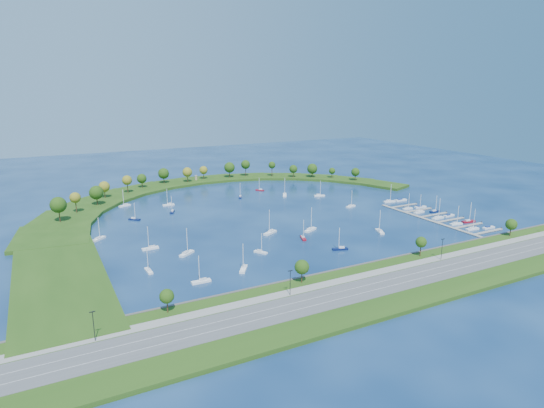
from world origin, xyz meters
name	(u,v)px	position (x,y,z in m)	size (l,w,h in m)	color
ground	(269,213)	(0.00, 0.00, 0.00)	(700.00, 700.00, 0.00)	#082046
south_shoreline	(404,279)	(0.03, -122.88, 1.00)	(420.00, 43.10, 11.60)	#254713
breakwater	(177,203)	(-46.33, 48.72, 0.99)	(286.74, 247.64, 2.00)	#254713
breakwater_trees	(197,177)	(-19.04, 86.33, 10.62)	(239.11, 94.03, 15.07)	#382314
harbor_tower	(196,178)	(-10.32, 116.15, 4.09)	(2.60, 2.60, 4.06)	gray
dock_system	(437,218)	(85.30, -61.00, 0.35)	(24.28, 82.00, 1.60)	gray
moored_boat_0	(149,270)	(-91.71, -63.22, 0.87)	(2.37, 7.46, 10.85)	white
moored_boat_1	(261,251)	(-37.82, -64.81, 0.86)	(5.34, 6.93, 10.23)	white
moored_boat_2	(310,229)	(2.87, -45.85, 0.95)	(9.36, 6.50, 13.53)	white
moored_boat_3	(172,211)	(-55.44, 29.07, 0.88)	(5.07, 7.63, 10.95)	#0A1542
moored_boat_4	(260,190)	(23.60, 61.07, 0.86)	(5.72, 6.71, 10.19)	maroon
moored_boat_5	(270,232)	(-19.54, -39.76, 0.96)	(9.55, 6.81, 13.87)	white
moored_boat_6	(169,204)	(-52.73, 48.04, 0.90)	(8.00, 2.54, 11.63)	white
moored_boat_7	(340,248)	(-0.64, -79.10, 0.89)	(8.16, 4.50, 11.56)	#0A1542
moored_boat_8	(240,196)	(0.42, 46.69, 0.88)	(5.22, 7.79, 11.20)	#0A1542
moored_boat_9	(351,206)	(55.73, -13.31, 0.89)	(8.12, 4.10, 11.50)	white
moored_boat_10	(244,268)	(-54.01, -80.66, 0.92)	(6.73, 8.48, 12.61)	white
moored_boat_11	(187,253)	(-70.57, -50.37, 0.94)	(8.78, 7.31, 13.23)	white
moored_boat_12	(134,219)	(-80.81, 22.62, 0.88)	(6.74, 6.64, 10.86)	#0A1542
moored_boat_13	(150,248)	(-84.30, -34.50, 0.91)	(8.36, 2.69, 12.15)	white
moored_boat_14	(125,205)	(-79.80, 59.71, 0.90)	(8.37, 4.78, 11.87)	white
moored_boat_15	(380,231)	(35.69, -66.19, 0.93)	(5.32, 9.05, 12.86)	white
moored_boat_16	(285,194)	(32.42, 36.93, 0.96)	(6.81, 9.45, 13.74)	white
moored_boat_17	(303,237)	(-8.14, -56.01, 0.87)	(4.33, 7.57, 10.73)	maroon
moored_boat_18	(319,195)	(54.40, 23.27, 0.90)	(8.33, 4.69, 11.80)	white
moored_boat_19	(201,281)	(-75.03, -84.80, 0.91)	(8.19, 2.39, 11.99)	white
moored_boat_20	(99,238)	(-105.06, -6.91, 0.91)	(7.54, 7.27, 12.03)	white
docked_boat_0	(472,228)	(85.52, -86.90, 0.91)	(8.47, 2.83, 12.27)	white
docked_boat_1	(488,228)	(95.98, -89.43, 0.60)	(8.07, 2.64, 1.62)	white
docked_boat_2	(456,223)	(85.52, -75.56, 0.90)	(8.19, 3.43, 11.67)	white
docked_boat_3	(468,221)	(96.01, -75.61, 0.92)	(8.75, 3.53, 12.50)	maroon
docked_boat_4	(438,217)	(85.51, -61.66, 0.94)	(9.11, 3.40, 13.08)	white
docked_boat_5	(449,216)	(95.98, -60.83, 0.61)	(8.32, 2.85, 1.67)	white
docked_boat_6	(419,212)	(85.52, -45.95, 0.91)	(8.52, 3.12, 12.25)	white
docked_boat_7	(435,211)	(96.03, -49.41, 0.88)	(7.57, 2.35, 11.03)	#0A1542
docked_boat_8	(408,208)	(85.53, -35.81, 0.88)	(7.51, 2.17, 11.02)	white
docked_boat_9	(420,207)	(95.98, -36.63, 0.63)	(8.67, 3.31, 1.73)	white
docked_boat_10	(389,201)	(87.91, -15.27, 0.94)	(9.11, 3.90, 12.96)	white
docked_boat_11	(401,200)	(97.86, -15.94, 0.70)	(9.48, 3.21, 1.90)	white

